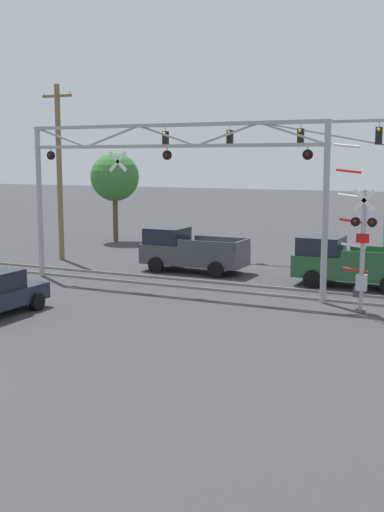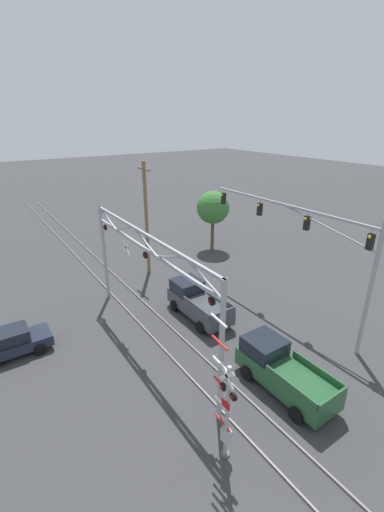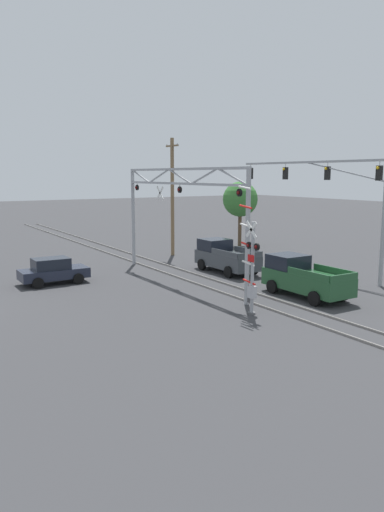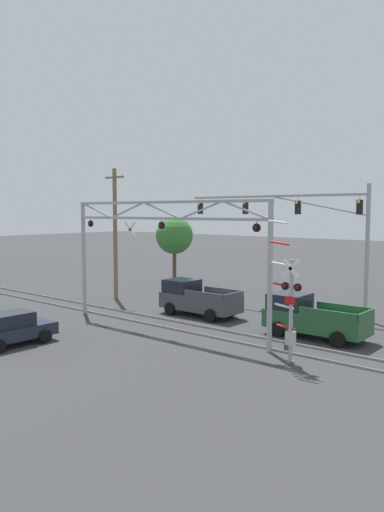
% 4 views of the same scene
% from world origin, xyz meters
% --- Properties ---
extents(rail_track_near, '(80.00, 0.08, 0.10)m').
position_xyz_m(rail_track_near, '(0.00, 13.83, 0.05)').
color(rail_track_near, gray).
rests_on(rail_track_near, ground_plane).
extents(rail_track_far, '(80.00, 0.08, 0.10)m').
position_xyz_m(rail_track_far, '(0.00, 15.27, 0.05)').
color(rail_track_far, gray).
rests_on(rail_track_far, ground_plane).
extents(crossing_gantry, '(13.25, 0.27, 6.73)m').
position_xyz_m(crossing_gantry, '(-0.01, 13.55, 4.70)').
color(crossing_gantry, '#9EA0A5').
rests_on(crossing_gantry, ground_plane).
extents(crossing_signal_mast, '(1.54, 0.35, 5.85)m').
position_xyz_m(crossing_signal_mast, '(7.99, 12.63, 2.16)').
color(crossing_signal_mast, '#9EA0A5').
rests_on(crossing_signal_mast, ground_plane).
extents(traffic_signal_span, '(12.75, 0.39, 7.75)m').
position_xyz_m(traffic_signal_span, '(3.88, 22.61, 5.50)').
color(traffic_signal_span, '#9EA0A5').
rests_on(traffic_signal_span, ground_plane).
extents(pickup_truck_lead, '(4.95, 2.20, 2.05)m').
position_xyz_m(pickup_truck_lead, '(-0.90, 17.50, 0.99)').
color(pickup_truck_lead, '#3D4247').
rests_on(pickup_truck_lead, ground_plane).
extents(pickup_truck_following, '(5.02, 2.20, 2.05)m').
position_xyz_m(pickup_truck_following, '(6.71, 17.14, 0.99)').
color(pickup_truck_following, '#23512D').
rests_on(pickup_truck_following, ground_plane).
extents(sedan_waiting, '(1.98, 3.90, 1.53)m').
position_xyz_m(sedan_waiting, '(-3.20, 6.79, 0.77)').
color(sedan_waiting, '#1E2333').
rests_on(sedan_waiting, ground_plane).
extents(utility_pole_left, '(1.80, 0.28, 9.13)m').
position_xyz_m(utility_pole_left, '(-8.67, 17.95, 4.71)').
color(utility_pole_left, brown).
rests_on(utility_pole_left, ground_plane).
extents(background_tree_beyond_span, '(3.12, 3.12, 5.74)m').
position_xyz_m(background_tree_beyond_span, '(-10.16, 25.72, 4.15)').
color(background_tree_beyond_span, brown).
rests_on(background_tree_beyond_span, ground_plane).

